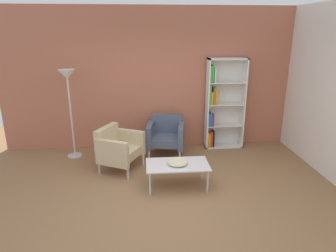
{
  "coord_description": "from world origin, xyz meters",
  "views": [
    {
      "loc": [
        -0.32,
        -3.8,
        2.46
      ],
      "look_at": [
        0.08,
        0.84,
        0.95
      ],
      "focal_mm": 32.22,
      "sensor_mm": 36.0,
      "label": 1
    }
  ],
  "objects": [
    {
      "name": "ground_plane",
      "position": [
        0.0,
        0.0,
        0.0
      ],
      "size": [
        8.32,
        8.32,
        0.0
      ],
      "primitive_type": "plane",
      "color": "olive"
    },
    {
      "name": "floor_lamp_torchiere",
      "position": [
        -1.71,
        1.96,
        1.45
      ],
      "size": [
        0.32,
        0.32,
        1.74
      ],
      "color": "silver",
      "rests_on": "ground_plane"
    },
    {
      "name": "brick_back_panel",
      "position": [
        0.0,
        2.46,
        1.45
      ],
      "size": [
        6.4,
        0.12,
        2.9
      ],
      "primitive_type": "cube",
      "color": "#B2664C",
      "rests_on": "ground_plane"
    },
    {
      "name": "armchair_corner_red",
      "position": [
        0.14,
        1.92,
        0.41
      ],
      "size": [
        0.82,
        0.77,
        0.78
      ],
      "rotation": [
        0.0,
        0.0,
        -0.17
      ],
      "color": "#4C566B",
      "rests_on": "ground_plane"
    },
    {
      "name": "coffee_table_low",
      "position": [
        0.21,
        0.56,
        0.37
      ],
      "size": [
        1.0,
        0.56,
        0.4
      ],
      "color": "silver",
      "rests_on": "ground_plane"
    },
    {
      "name": "armchair_by_bookshelf",
      "position": [
        -0.78,
        1.31,
        0.41
      ],
      "size": [
        0.89,
        0.92,
        0.78
      ],
      "rotation": [
        0.0,
        0.0,
        1.11
      ],
      "color": "#C6B289",
      "rests_on": "ground_plane"
    },
    {
      "name": "bookshelf_tall",
      "position": [
        1.34,
        2.25,
        0.94
      ],
      "size": [
        0.8,
        0.3,
        1.9
      ],
      "color": "silver",
      "rests_on": "ground_plane"
    },
    {
      "name": "decorative_bowl",
      "position": [
        0.21,
        0.56,
        0.43
      ],
      "size": [
        0.32,
        0.32,
        0.05
      ],
      "color": "beige",
      "rests_on": "coffee_table_low"
    }
  ]
}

